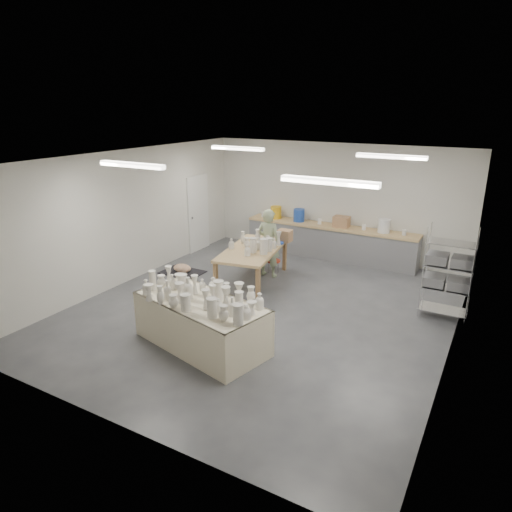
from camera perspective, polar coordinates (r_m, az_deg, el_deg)
The scene contains 9 objects.
room at distance 8.74m, azimuth 0.68°, elevation 6.02°, with size 8.00×8.02×3.00m.
back_counter at distance 12.28m, azimuth 9.11°, elevation 1.92°, with size 4.60×0.60×1.24m.
wire_shelf at distance 9.35m, azimuth 22.88°, elevation -1.91°, with size 0.88×0.48×1.80m.
drying_table at distance 7.84m, azimuth -6.85°, elevation -8.05°, with size 2.53×1.64×1.19m.
work_table at distance 10.40m, azimuth 0.23°, elevation 1.07°, with size 1.47×2.35×1.16m.
rug at distance 11.35m, azimuth -9.18°, elevation -2.02°, with size 1.00×0.70×0.02m, color black.
cat at distance 11.28m, azimuth -9.16°, elevation -1.53°, with size 0.49×0.36×0.20m.
potter at distance 10.76m, azimuth 1.59°, elevation 1.63°, with size 0.60×0.39×1.64m, color #9EAD86.
red_stool at distance 11.16m, azimuth 2.21°, elevation -0.69°, with size 0.36×0.36×0.31m.
Camera 1 is at (3.96, -7.41, 3.96)m, focal length 32.00 mm.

